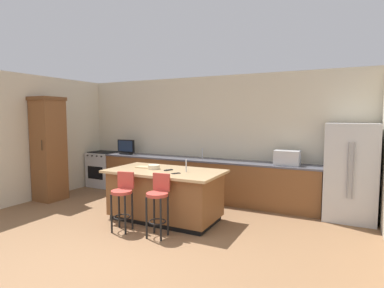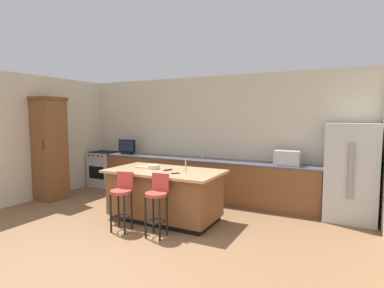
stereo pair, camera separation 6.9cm
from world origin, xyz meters
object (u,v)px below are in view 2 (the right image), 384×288
(bar_stool_left, at_px, (122,196))
(bar_stool_right, at_px, (157,199))
(cell_phone, at_px, (175,173))
(refrigerator, at_px, (351,172))
(kitchen_island, at_px, (165,194))
(cabinet_tower, at_px, (50,147))
(tv_monitor, at_px, (127,148))
(tv_remote, at_px, (168,170))
(fruit_bowl, at_px, (154,167))
(cutting_board, at_px, (146,167))
(microwave, at_px, (287,158))
(range_oven, at_px, (104,169))

(bar_stool_left, distance_m, bar_stool_right, 0.66)
(bar_stool_right, distance_m, cell_phone, 0.61)
(bar_stool_right, bearing_deg, refrigerator, 34.64)
(kitchen_island, height_order, cabinet_tower, cabinet_tower)
(cabinet_tower, bearing_deg, tv_monitor, 58.21)
(cell_phone, relative_size, tv_remote, 0.88)
(fruit_bowl, bearing_deg, cutting_board, 161.59)
(kitchen_island, xyz_separation_m, bar_stool_left, (-0.34, -0.77, 0.11))
(tv_monitor, xyz_separation_m, cutting_board, (1.62, -1.44, -0.17))
(kitchen_island, bearing_deg, cabinet_tower, -179.96)
(bar_stool_right, bearing_deg, kitchen_island, 108.61)
(cabinet_tower, height_order, tv_monitor, cabinet_tower)
(cabinet_tower, distance_m, cell_phone, 3.39)
(fruit_bowl, distance_m, cutting_board, 0.24)
(tv_monitor, distance_m, fruit_bowl, 2.39)
(refrigerator, height_order, microwave, refrigerator)
(cutting_board, bearing_deg, tv_monitor, 138.46)
(kitchen_island, distance_m, cabinet_tower, 3.12)
(cabinet_tower, distance_m, tv_monitor, 1.79)
(bar_stool_left, relative_size, cutting_board, 2.66)
(range_oven, relative_size, cabinet_tower, 0.41)
(fruit_bowl, height_order, tv_remote, fruit_bowl)
(range_oven, height_order, fruit_bowl, fruit_bowl)
(cutting_board, bearing_deg, tv_remote, -9.31)
(bar_stool_left, bearing_deg, refrigerator, 23.46)
(microwave, bearing_deg, cell_phone, -130.85)
(refrigerator, height_order, range_oven, refrigerator)
(tv_remote, bearing_deg, bar_stool_right, -48.63)
(kitchen_island, xyz_separation_m, cabinet_tower, (-3.03, -0.00, 0.73))
(bar_stool_left, relative_size, bar_stool_right, 0.98)
(cabinet_tower, bearing_deg, bar_stool_left, -15.92)
(kitchen_island, height_order, refrigerator, refrigerator)
(microwave, relative_size, tv_monitor, 0.96)
(bar_stool_right, bearing_deg, tv_remote, 103.30)
(range_oven, distance_m, cutting_board, 2.90)
(cabinet_tower, height_order, bar_stool_right, cabinet_tower)
(microwave, relative_size, cell_phone, 3.20)
(tv_monitor, bearing_deg, microwave, 0.75)
(cell_phone, bearing_deg, kitchen_island, -176.99)
(refrigerator, bearing_deg, cabinet_tower, -165.98)
(microwave, height_order, cutting_board, microwave)
(refrigerator, relative_size, microwave, 3.66)
(fruit_bowl, height_order, cell_phone, fruit_bowl)
(bar_stool_right, height_order, cell_phone, bar_stool_right)
(cell_phone, bearing_deg, bar_stool_left, -106.74)
(kitchen_island, xyz_separation_m, cutting_board, (-0.47, 0.08, 0.45))
(cabinet_tower, relative_size, fruit_bowl, 10.59)
(kitchen_island, relative_size, bar_stool_right, 2.12)
(cabinet_tower, bearing_deg, tv_remote, -0.12)
(fruit_bowl, xyz_separation_m, tv_remote, (0.32, -0.02, -0.03))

